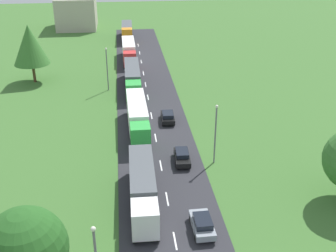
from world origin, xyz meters
The scene contains 15 objects.
road centered at (0.00, 24.50, 0.03)m, with size 10.00×140.00×0.06m, color #2B2B30.
lane_marking_centre centered at (0.00, 19.90, 0.07)m, with size 0.16×118.88×0.01m.
truck_lead centered at (-2.50, 16.10, 2.06)m, with size 2.66×12.53×3.46m.
truck_second centered at (-2.20, 32.86, 2.21)m, with size 2.66×13.38×3.76m.
truck_third centered at (-2.30, 49.52, 2.07)m, with size 2.59×14.47×3.47m.
truck_fourth centered at (-2.44, 65.87, 2.21)m, with size 2.55×12.28×3.80m.
truck_fifth centered at (-2.36, 84.38, 2.08)m, with size 2.69×12.14×3.58m.
car_second centered at (2.65, 11.18, 0.85)m, with size 1.90×4.03×1.53m.
car_third centered at (2.58, 23.77, 0.81)m, with size 1.92×4.14×1.43m.
car_fourth centered at (2.16, 35.27, 0.82)m, with size 1.96×4.04×1.46m.
lamppost_second centered at (6.35, 23.33, 4.18)m, with size 0.36×0.36×7.41m.
lamppost_third centered at (-6.46, 49.15, 4.15)m, with size 0.36×0.36×7.37m.
tree_birch centered at (-11.38, 4.87, 4.94)m, with size 6.15×6.15×8.02m.
tree_maple centered at (-19.63, 54.83, 6.79)m, with size 6.22×6.22×10.22m.
distant_building centered at (-15.46, 98.67, 4.10)m, with size 10.32×12.56×8.21m, color #B2A899.
Camera 1 is at (-3.94, -19.18, 25.66)m, focal length 45.13 mm.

